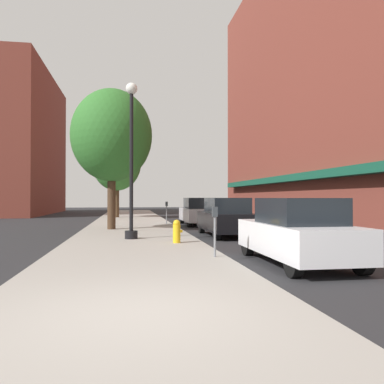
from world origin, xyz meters
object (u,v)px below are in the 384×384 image
at_px(car_silver, 198,212).
at_px(lamppost, 131,157).
at_px(tree_near, 117,163).
at_px(car_black, 226,217).
at_px(parking_meter_near, 167,210).
at_px(fire_hydrant, 177,231).
at_px(parking_meter_far, 215,225).
at_px(tree_mid, 112,136).
at_px(car_white, 297,232).

bearing_deg(car_silver, lamppost, -114.53).
distance_m(lamppost, tree_near, 16.68).
xyz_separation_m(tree_near, car_black, (5.11, -15.04, -3.60)).
bearing_deg(parking_meter_near, car_black, -73.68).
relative_size(fire_hydrant, parking_meter_near, 0.60).
distance_m(parking_meter_far, car_silver, 13.49).
bearing_deg(lamppost, tree_mid, 101.13).
distance_m(tree_mid, car_black, 7.10).
bearing_deg(car_black, tree_near, 108.27).
distance_m(tree_mid, car_white, 12.18).
height_order(lamppost, car_silver, lamppost).
relative_size(lamppost, parking_meter_near, 4.50).
relative_size(car_white, car_silver, 1.00).
height_order(fire_hydrant, parking_meter_near, parking_meter_near).
height_order(tree_mid, car_black, tree_mid).
bearing_deg(car_white, lamppost, 127.62).
distance_m(parking_meter_far, tree_mid, 10.80).
xyz_separation_m(parking_meter_far, tree_mid, (-3.06, 9.65, 3.78)).
bearing_deg(fire_hydrant, parking_meter_near, 86.53).
bearing_deg(lamppost, fire_hydrant, -46.40).
bearing_deg(lamppost, parking_meter_far, -66.67).
xyz_separation_m(lamppost, parking_meter_near, (2.13, 8.22, -2.25)).
distance_m(parking_meter_near, car_silver, 1.96).
bearing_deg(fire_hydrant, car_white, -57.93).
bearing_deg(fire_hydrant, lamppost, 133.60).
bearing_deg(car_silver, tree_near, 123.29).
relative_size(fire_hydrant, car_white, 0.18).
height_order(car_white, car_silver, same).
bearing_deg(fire_hydrant, car_black, 51.19).
bearing_deg(parking_meter_near, tree_mid, -131.10).
distance_m(parking_meter_far, tree_near, 22.04).
bearing_deg(car_silver, fire_hydrant, -102.93).
bearing_deg(car_black, parking_meter_far, -107.20).
bearing_deg(car_silver, parking_meter_far, -96.99).
bearing_deg(car_black, car_silver, 89.51).
height_order(fire_hydrant, car_silver, car_silver).
bearing_deg(tree_mid, lamppost, -78.87).
height_order(lamppost, tree_near, tree_near).
xyz_separation_m(lamppost, tree_near, (-1.03, 16.60, 1.21)).
height_order(parking_meter_far, tree_mid, tree_mid).
bearing_deg(car_black, parking_meter_near, 105.83).
bearing_deg(tree_near, car_black, -71.24).
distance_m(tree_near, tree_mid, 11.89).
bearing_deg(parking_meter_far, car_white, -20.75).
height_order(lamppost, tree_mid, tree_mid).
xyz_separation_m(lamppost, fire_hydrant, (1.53, -1.61, -2.68)).
relative_size(lamppost, fire_hydrant, 7.47).
relative_size(tree_near, car_silver, 1.52).
height_order(fire_hydrant, tree_near, tree_near).
xyz_separation_m(parking_meter_near, car_silver, (1.95, 0.19, -0.14)).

